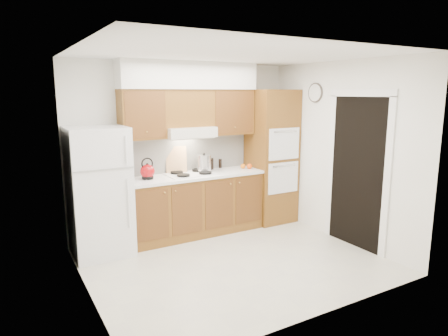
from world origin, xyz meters
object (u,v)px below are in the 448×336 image
at_px(fridge, 99,192).
at_px(kettle, 147,171).
at_px(oven_cabinet, 271,157).
at_px(stock_pot, 204,163).

distance_m(fridge, kettle, 0.73).
xyz_separation_m(oven_cabinet, stock_pot, (-1.22, 0.09, -0.01)).
height_order(fridge, kettle, fridge).
relative_size(oven_cabinet, stock_pot, 9.52).
height_order(oven_cabinet, kettle, oven_cabinet).
bearing_deg(kettle, fridge, -169.21).
xyz_separation_m(fridge, stock_pot, (1.63, 0.12, 0.23)).
bearing_deg(oven_cabinet, kettle, 179.12).
relative_size(fridge, oven_cabinet, 0.78).
distance_m(oven_cabinet, stock_pot, 1.22).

